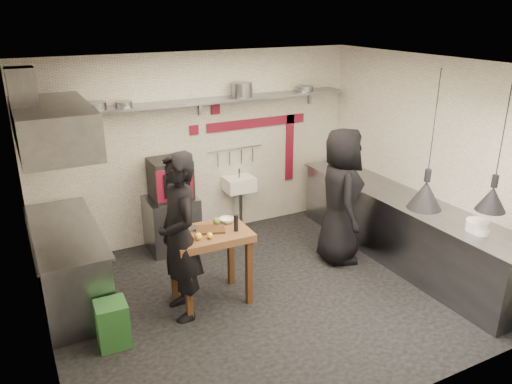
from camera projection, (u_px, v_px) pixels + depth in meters
name	position (u px, v px, depth m)	size (l,w,h in m)	color
floor	(267.00, 295.00, 6.22)	(5.00, 5.00, 0.00)	black
ceiling	(269.00, 66.00, 5.24)	(5.00, 5.00, 0.00)	silver
wall_back	(201.00, 147.00, 7.48)	(5.00, 0.04, 2.80)	silver
wall_front	(393.00, 271.00, 3.99)	(5.00, 0.04, 2.80)	silver
wall_left	(33.00, 233.00, 4.66)	(0.04, 4.20, 2.80)	silver
wall_right	(428.00, 161.00, 6.81)	(0.04, 4.20, 2.80)	silver
red_band_horiz	(257.00, 123.00, 7.78)	(1.70, 0.02, 0.14)	maroon
red_band_vert	(290.00, 148.00, 8.20)	(0.14, 0.02, 1.10)	maroon
red_tile_a	(215.00, 110.00, 7.38)	(0.14, 0.02, 0.14)	maroon
red_tile_b	(194.00, 130.00, 7.32)	(0.14, 0.02, 0.14)	maroon
back_shelf	(203.00, 101.00, 7.08)	(4.60, 0.34, 0.04)	slate
shelf_bracket_left	(62.00, 119.00, 6.42)	(0.04, 0.06, 0.24)	slate
shelf_bracket_mid	(200.00, 106.00, 7.24)	(0.04, 0.06, 0.24)	slate
shelf_bracket_right	(310.00, 96.00, 8.06)	(0.04, 0.06, 0.24)	slate
pan_far_left	(94.00, 106.00, 6.41)	(0.31, 0.31, 0.09)	slate
pan_mid_left	(124.00, 104.00, 6.58)	(0.23, 0.23, 0.07)	slate
stock_pot	(242.00, 90.00, 7.30)	(0.30, 0.30, 0.20)	slate
pan_right	(305.00, 88.00, 7.79)	(0.27, 0.27, 0.08)	slate
oven_stand	(172.00, 222.00, 7.34)	(0.71, 0.65, 0.80)	slate
combi_oven	(170.00, 179.00, 7.06)	(0.54, 0.51, 0.58)	black
oven_door	(175.00, 185.00, 6.84)	(0.52, 0.03, 0.46)	maroon
oven_glass	(177.00, 185.00, 6.82)	(0.37, 0.02, 0.34)	black
hand_sink	(239.00, 184.00, 7.78)	(0.46, 0.34, 0.22)	white
sink_tap	(239.00, 173.00, 7.72)	(0.03, 0.03, 0.14)	slate
sink_drain	(241.00, 211.00, 7.91)	(0.06, 0.06, 0.66)	slate
utensil_rail	(235.00, 149.00, 7.71)	(0.02, 0.02, 0.90)	slate
counter_right	(401.00, 229.00, 6.99)	(0.70, 3.80, 0.90)	slate
counter_right_top	(405.00, 198.00, 6.83)	(0.76, 3.90, 0.03)	slate
plate_stack	(477.00, 226.00, 5.79)	(0.25, 0.25, 0.13)	white
small_bowl_right	(481.00, 232.00, 5.73)	(0.20, 0.20, 0.05)	white
counter_left	(69.00, 266.00, 6.01)	(0.70, 1.90, 0.90)	slate
counter_left_top	(64.00, 231.00, 5.85)	(0.76, 2.00, 0.03)	slate
extractor_hood	(53.00, 127.00, 5.44)	(0.78, 1.60, 0.50)	slate
hood_duct	(22.00, 92.00, 5.19)	(0.28, 0.28, 0.50)	slate
green_bin	(113.00, 324.00, 5.25)	(0.32, 0.32, 0.50)	#265E29
prep_table	(211.00, 267.00, 5.97)	(0.92, 0.64, 0.92)	brown
cutting_board	(210.00, 229.00, 5.84)	(0.34, 0.24, 0.03)	#4C2D17
pepper_mill	(236.00, 223.00, 5.80)	(0.05, 0.05, 0.20)	black
lemon_a	(198.00, 236.00, 5.60)	(0.08, 0.08, 0.08)	yellow
lemon_b	(210.00, 236.00, 5.62)	(0.07, 0.07, 0.07)	yellow
veg_ball	(217.00, 221.00, 5.97)	(0.09, 0.09, 0.09)	olive
steel_tray	(188.00, 229.00, 5.84)	(0.19, 0.13, 0.03)	slate
bowl	(227.00, 220.00, 6.05)	(0.18, 0.18, 0.06)	white
heat_lamp_near	(432.00, 142.00, 5.31)	(0.38, 0.38, 1.54)	black
heat_lamp_far	(502.00, 143.00, 5.24)	(0.33, 0.33, 1.53)	black
chef_left	(179.00, 237.00, 5.54)	(0.71, 0.47, 1.96)	black
chef_right	(341.00, 196.00, 6.82)	(0.93, 0.60, 1.90)	black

